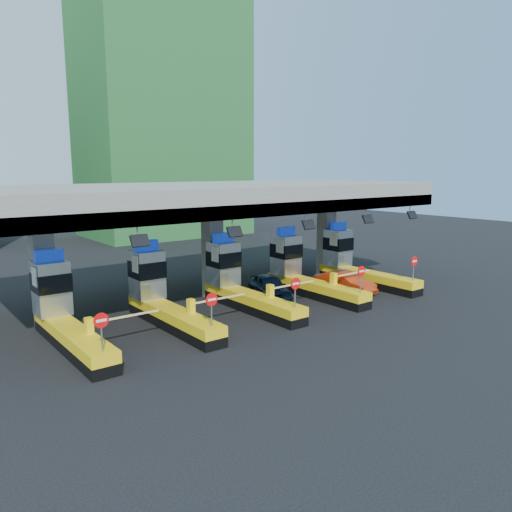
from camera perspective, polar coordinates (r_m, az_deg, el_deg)
ground at (r=29.17m, az=-1.69°, el=-5.84°), size 120.00×120.00×0.00m
toll_canopy at (r=30.49m, az=-4.95°, el=6.53°), size 28.00×12.09×7.00m
toll_lane_far_left at (r=24.75m, az=-21.24°, el=-6.08°), size 4.43×8.00×4.16m
toll_lane_left at (r=26.51m, az=-10.84°, el=-4.51°), size 4.43×8.00×4.16m
toll_lane_center at (r=29.04m, az=-2.02°, el=-3.06°), size 4.43×8.00×4.16m
toll_lane_right at (r=32.16m, az=5.22°, el=-1.82°), size 4.43×8.00×4.16m
toll_lane_far_right at (r=35.70m, az=11.09°, el=-0.78°), size 4.43×8.00×4.16m
bg_building_scaffold at (r=61.97m, az=-10.65°, el=15.43°), size 18.00×12.00×28.00m
van at (r=30.93m, az=1.56°, el=-3.52°), size 3.06×4.60×1.45m
red_car at (r=32.73m, az=10.16°, el=-3.01°), size 1.84×4.24×1.36m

